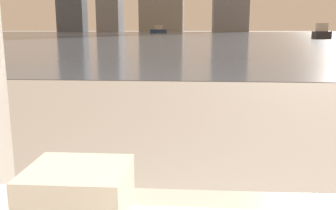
# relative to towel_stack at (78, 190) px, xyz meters

# --- Properties ---
(towel_stack) EXTENTS (0.25, 0.22, 0.12)m
(towel_stack) POSITION_rel_towel_stack_xyz_m (0.00, 0.00, 0.00)
(towel_stack) COLOR silver
(towel_stack) RESTS_ON bathtub
(harbor_water) EXTENTS (180.00, 110.00, 0.01)m
(harbor_water) POSITION_rel_towel_stack_xyz_m (0.27, 61.17, -0.58)
(harbor_water) COLOR slate
(harbor_water) RESTS_ON ground_plane
(harbor_boat_1) EXTENTS (3.39, 4.70, 1.68)m
(harbor_boat_1) POSITION_rel_towel_stack_xyz_m (-7.73, 83.26, 0.01)
(harbor_boat_1) COLOR navy
(harbor_boat_1) RESTS_ON harbor_water
(harbor_boat_3) EXTENTS (2.11, 4.25, 1.52)m
(harbor_boat_3) POSITION_rel_towel_stack_xyz_m (13.06, 38.58, -0.04)
(harbor_boat_3) COLOR #2D2D33
(harbor_boat_3) RESTS_ON harbor_water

